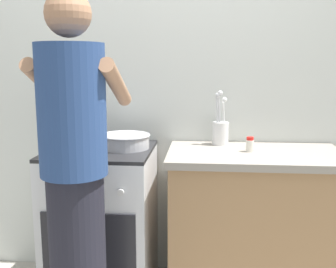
{
  "coord_description": "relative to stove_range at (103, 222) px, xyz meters",
  "views": [
    {
      "loc": [
        0.25,
        -2.09,
        1.39
      ],
      "look_at": [
        0.05,
        0.12,
        1.0
      ],
      "focal_mm": 42.62,
      "sensor_mm": 36.0,
      "label": 1
    }
  ],
  "objects": [
    {
      "name": "back_wall",
      "position": [
        0.55,
        0.35,
        0.8
      ],
      "size": [
        3.2,
        0.1,
        2.5
      ],
      "color": "silver",
      "rests_on": "ground"
    },
    {
      "name": "countertop",
      "position": [
        0.9,
        0.0,
        0.0
      ],
      "size": [
        1.0,
        0.6,
        0.9
      ],
      "color": "#99724C",
      "rests_on": "ground"
    },
    {
      "name": "stove_range",
      "position": [
        0.0,
        0.0,
        0.0
      ],
      "size": [
        0.6,
        0.62,
        0.9
      ],
      "color": "silver",
      "rests_on": "ground"
    },
    {
      "name": "pot",
      "position": [
        -0.14,
        0.01,
        0.52
      ],
      "size": [
        0.24,
        0.18,
        0.14
      ],
      "color": "#38383D",
      "rests_on": "stove_range"
    },
    {
      "name": "mixing_bowl",
      "position": [
        0.14,
        0.03,
        0.5
      ],
      "size": [
        0.3,
        0.3,
        0.08
      ],
      "color": "#B7B7BC",
      "rests_on": "stove_range"
    },
    {
      "name": "utensil_crock",
      "position": [
        0.7,
        0.19,
        0.54
      ],
      "size": [
        0.1,
        0.1,
        0.33
      ],
      "color": "silver",
      "rests_on": "countertop"
    },
    {
      "name": "spice_bottle",
      "position": [
        0.86,
        0.0,
        0.49
      ],
      "size": [
        0.04,
        0.04,
        0.09
      ],
      "color": "silver",
      "rests_on": "countertop"
    },
    {
      "name": "person",
      "position": [
        0.02,
        -0.54,
        0.41
      ],
      "size": [
        0.41,
        0.5,
        1.7
      ],
      "color": "black",
      "rests_on": "ground"
    }
  ]
}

